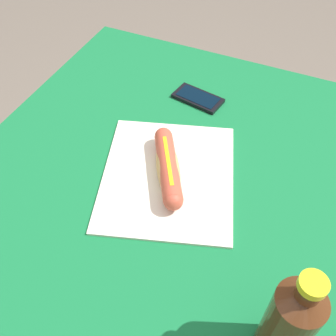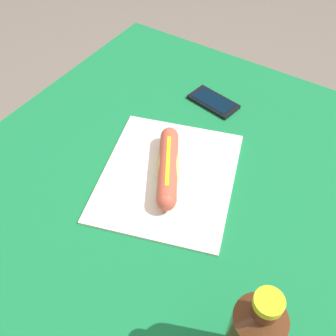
# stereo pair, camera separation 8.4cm
# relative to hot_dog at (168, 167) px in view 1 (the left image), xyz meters

# --- Properties ---
(ground_plane) EXTENTS (6.00, 6.00, 0.00)m
(ground_plane) POSITION_rel_hot_dog_xyz_m (-0.01, -0.02, -0.81)
(ground_plane) COLOR #6B6056
(ground_plane) RESTS_ON ground
(dining_table) EXTENTS (0.97, 0.86, 0.77)m
(dining_table) POSITION_rel_hot_dog_xyz_m (-0.01, -0.02, -0.19)
(dining_table) COLOR brown
(dining_table) RESTS_ON ground
(paper_wrapper) EXTENTS (0.40, 0.37, 0.01)m
(paper_wrapper) POSITION_rel_hot_dog_xyz_m (-0.00, -0.00, -0.03)
(paper_wrapper) COLOR silver
(paper_wrapper) RESTS_ON dining_table
(hot_dog) EXTENTS (0.20, 0.13, 0.05)m
(hot_dog) POSITION_rel_hot_dog_xyz_m (0.00, 0.00, 0.00)
(hot_dog) COLOR tan
(hot_dog) RESTS_ON paper_wrapper
(cell_phone) EXTENTS (0.09, 0.14, 0.01)m
(cell_phone) POSITION_rel_hot_dog_xyz_m (-0.27, -0.04, -0.03)
(cell_phone) COLOR black
(cell_phone) RESTS_ON dining_table
(soda_bottle) EXTENTS (0.07, 0.07, 0.23)m
(soda_bottle) POSITION_rel_hot_dog_xyz_m (0.25, 0.30, 0.07)
(soda_bottle) COLOR #4C2814
(soda_bottle) RESTS_ON dining_table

